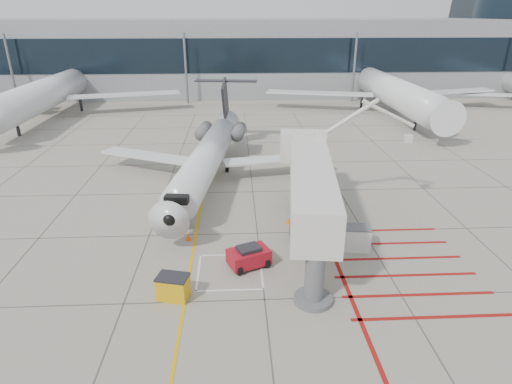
{
  "coord_description": "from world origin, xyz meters",
  "views": [
    {
      "loc": [
        -1.48,
        -24.15,
        15.21
      ],
      "look_at": [
        0.0,
        6.0,
        2.5
      ],
      "focal_mm": 30.0,
      "sensor_mm": 36.0,
      "label": 1
    }
  ],
  "objects_px": {
    "spill_bin": "(173,287)",
    "pushback_tug": "(249,256)",
    "jet_bridge": "(311,195)",
    "regional_jet": "(201,149)"
  },
  "relations": [
    {
      "from": "jet_bridge",
      "to": "regional_jet",
      "type": "bearing_deg",
      "value": 135.37
    },
    {
      "from": "regional_jet",
      "to": "pushback_tug",
      "type": "height_order",
      "value": "regional_jet"
    },
    {
      "from": "jet_bridge",
      "to": "pushback_tug",
      "type": "distance_m",
      "value": 5.9
    },
    {
      "from": "jet_bridge",
      "to": "pushback_tug",
      "type": "bearing_deg",
      "value": -142.04
    },
    {
      "from": "spill_bin",
      "to": "pushback_tug",
      "type": "bearing_deg",
      "value": 48.9
    },
    {
      "from": "jet_bridge",
      "to": "pushback_tug",
      "type": "height_order",
      "value": "jet_bridge"
    },
    {
      "from": "jet_bridge",
      "to": "spill_bin",
      "type": "distance_m",
      "value": 10.92
    },
    {
      "from": "jet_bridge",
      "to": "spill_bin",
      "type": "height_order",
      "value": "jet_bridge"
    },
    {
      "from": "spill_bin",
      "to": "regional_jet",
      "type": "bearing_deg",
      "value": 101.25
    },
    {
      "from": "jet_bridge",
      "to": "spill_bin",
      "type": "bearing_deg",
      "value": -139.72
    }
  ]
}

